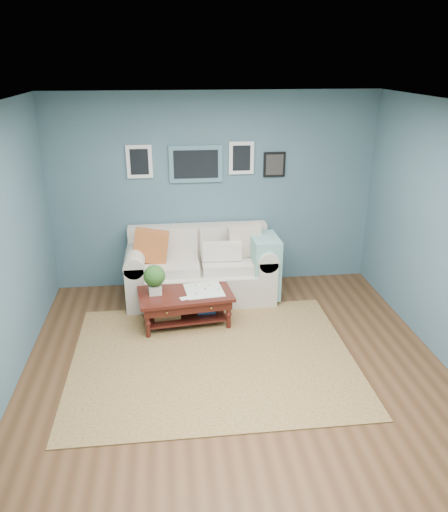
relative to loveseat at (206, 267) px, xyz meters
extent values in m
plane|color=brown|center=(0.16, -2.03, -0.42)|extent=(5.00, 5.00, 0.00)
plane|color=white|center=(0.16, -2.03, 2.28)|extent=(5.00, 5.00, 0.00)
cube|color=#405A68|center=(0.16, 0.47, 0.93)|extent=(4.50, 0.02, 2.70)
cube|color=#405A68|center=(0.16, -4.53, 0.93)|extent=(4.50, 0.02, 2.70)
cube|color=slate|center=(-0.09, 0.45, 1.33)|extent=(0.72, 0.03, 0.50)
cube|color=black|center=(-0.09, 0.43, 1.33)|extent=(0.60, 0.01, 0.38)
cube|color=white|center=(-0.84, 0.45, 1.38)|extent=(0.34, 0.03, 0.44)
cube|color=white|center=(0.53, 0.45, 1.40)|extent=(0.34, 0.03, 0.44)
cube|color=black|center=(0.99, 0.45, 1.30)|extent=(0.30, 0.03, 0.34)
cube|color=brown|center=(-0.07, -1.57, -0.42)|extent=(3.07, 2.46, 0.01)
cube|color=beige|center=(-0.09, -0.04, -0.21)|extent=(1.47, 0.91, 0.43)
cube|color=beige|center=(-0.09, 0.31, 0.26)|extent=(1.92, 0.23, 0.50)
cube|color=beige|center=(-0.95, -0.04, -0.10)|extent=(0.25, 0.91, 0.64)
cube|color=beige|center=(0.77, -0.04, -0.10)|extent=(0.25, 0.91, 0.64)
cylinder|color=beige|center=(-0.95, -0.04, 0.22)|extent=(0.27, 0.91, 0.27)
cylinder|color=beige|center=(0.77, -0.04, 0.22)|extent=(0.27, 0.91, 0.27)
cube|color=beige|center=(-0.48, -0.10, 0.08)|extent=(0.74, 0.58, 0.13)
cube|color=beige|center=(0.30, -0.10, 0.08)|extent=(0.74, 0.58, 0.13)
cube|color=beige|center=(-0.48, 0.19, 0.33)|extent=(0.74, 0.12, 0.37)
cube|color=beige|center=(0.30, 0.19, 0.33)|extent=(0.74, 0.12, 0.37)
cube|color=#DD5E22|center=(-0.73, -0.09, 0.37)|extent=(0.50, 0.18, 0.49)
cube|color=beige|center=(0.53, -0.02, 0.37)|extent=(0.49, 0.19, 0.48)
cube|color=beige|center=(0.20, -0.14, 0.28)|extent=(0.52, 0.12, 0.25)
cube|color=#78AFAF|center=(0.77, -0.16, 0.05)|extent=(0.35, 0.57, 0.83)
cube|color=black|center=(-0.32, -0.75, -0.02)|extent=(1.19, 0.78, 0.04)
cube|color=black|center=(-0.32, -0.75, -0.09)|extent=(1.11, 0.69, 0.11)
cube|color=black|center=(-0.32, -0.75, -0.32)|extent=(1.01, 0.59, 0.02)
sphere|color=gold|center=(-0.55, -1.07, -0.09)|extent=(0.03, 0.03, 0.03)
sphere|color=gold|center=(-0.03, -1.02, -0.09)|extent=(0.03, 0.03, 0.03)
cylinder|color=black|center=(-0.78, -1.05, -0.23)|extent=(0.06, 0.06, 0.39)
cylinder|color=black|center=(0.19, -0.94, -0.23)|extent=(0.06, 0.06, 0.39)
cylinder|color=black|center=(-0.84, -0.55, -0.23)|extent=(0.06, 0.06, 0.39)
cylinder|color=black|center=(0.13, -0.44, -0.23)|extent=(0.06, 0.06, 0.39)
cube|color=beige|center=(-0.68, -0.74, 0.06)|extent=(0.17, 0.17, 0.11)
sphere|color=#25521E|center=(-0.68, -0.74, 0.23)|extent=(0.26, 0.26, 0.26)
cube|color=white|center=(-0.09, -0.72, 0.00)|extent=(0.50, 0.50, 0.01)
cube|color=#9A7149|center=(-0.56, -0.77, -0.21)|extent=(0.34, 0.26, 0.19)
cube|color=#224D89|center=(-0.06, -0.70, -0.25)|extent=(0.24, 0.19, 0.11)
camera|label=1|loc=(-0.48, -6.25, 2.68)|focal=35.00mm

